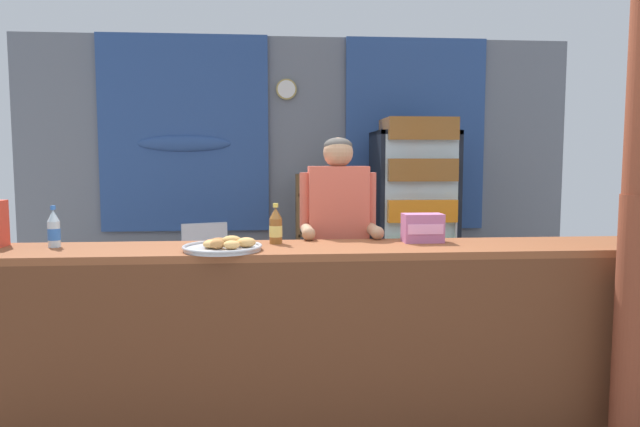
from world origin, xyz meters
TOP-DOWN VIEW (x-y plane):
  - ground_plane at (0.00, 1.28)m, footprint 8.30×8.30m
  - back_wall_curtained at (-0.01, 3.24)m, footprint 5.59×0.22m
  - stall_counter at (0.14, 0.34)m, footprint 4.29×0.53m
  - timber_post at (1.54, 0.05)m, footprint 0.19×0.17m
  - drink_fridge at (1.06, 2.60)m, footprint 0.74×0.70m
  - bottle_shelf_rack at (0.20, 2.90)m, footprint 0.48×0.28m
  - plastic_lawn_chair at (-0.86, 2.53)m, footprint 0.55×0.55m
  - shopkeeper at (0.15, 0.96)m, footprint 0.49×0.42m
  - soda_bottle_water at (-1.44, 0.54)m, footprint 0.07×0.07m
  - soda_bottle_iced_tea at (-0.25, 0.58)m, footprint 0.07×0.07m
  - snack_box_wafer at (0.60, 0.57)m, footprint 0.23×0.14m
  - pastry_tray at (-0.52, 0.35)m, footprint 0.41×0.41m

SIDE VIEW (x-z plane):
  - ground_plane at x=0.00m, z-range 0.00..0.00m
  - plastic_lawn_chair at x=-0.86m, z-range 0.06..0.92m
  - stall_counter at x=0.14m, z-range 0.12..1.08m
  - bottle_shelf_rack at x=0.20m, z-range 0.03..1.33m
  - shopkeeper at x=0.15m, z-range 0.20..1.78m
  - pastry_tray at x=-0.52m, z-range 0.95..1.02m
  - drink_fridge at x=1.06m, z-range 0.09..1.91m
  - snack_box_wafer at x=0.60m, z-range 0.97..1.13m
  - soda_bottle_water at x=-1.44m, z-range 0.95..1.17m
  - soda_bottle_iced_tea at x=-0.25m, z-range 0.95..1.18m
  - timber_post at x=1.54m, z-range -0.05..2.48m
  - back_wall_curtained at x=-0.01m, z-range 0.05..2.71m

